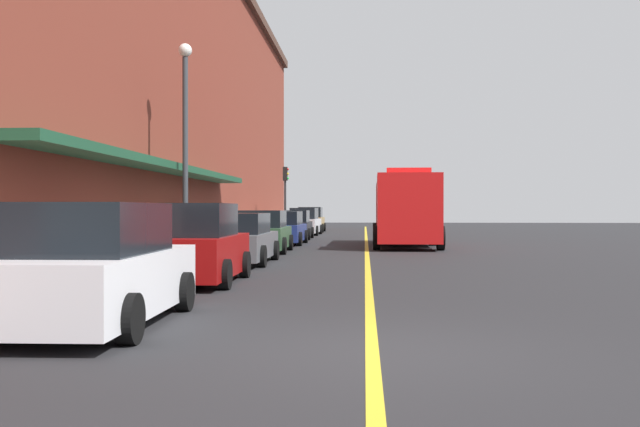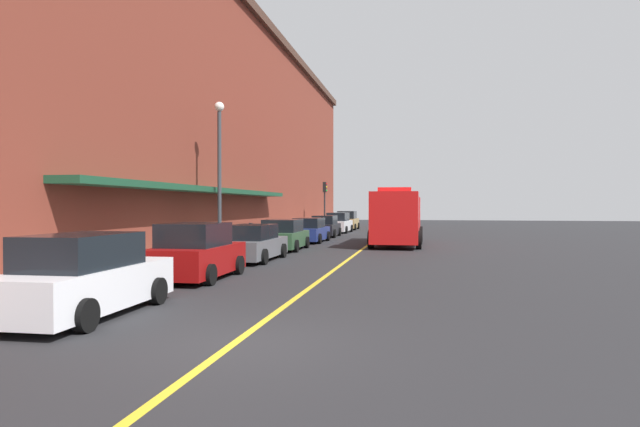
# 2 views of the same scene
# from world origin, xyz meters

# --- Properties ---
(ground_plane) EXTENTS (112.00, 112.00, 0.00)m
(ground_plane) POSITION_xyz_m (0.00, 25.00, 0.00)
(ground_plane) COLOR #232326
(sidewalk_left) EXTENTS (2.40, 70.00, 0.15)m
(sidewalk_left) POSITION_xyz_m (-6.20, 25.00, 0.07)
(sidewalk_left) COLOR #ADA8A0
(sidewalk_left) RESTS_ON ground
(lane_center_stripe) EXTENTS (0.16, 70.00, 0.01)m
(lane_center_stripe) POSITION_xyz_m (0.00, 25.00, 0.00)
(lane_center_stripe) COLOR gold
(lane_center_stripe) RESTS_ON ground
(brick_building_left) EXTENTS (10.36, 64.00, 15.06)m
(brick_building_left) POSITION_xyz_m (-11.99, 23.99, 7.54)
(brick_building_left) COLOR maroon
(brick_building_left) RESTS_ON ground
(parked_car_0) EXTENTS (2.04, 4.71, 1.76)m
(parked_car_0) POSITION_xyz_m (-3.87, 1.57, 0.82)
(parked_car_0) COLOR silver
(parked_car_0) RESTS_ON ground
(parked_car_1) EXTENTS (2.15, 4.27, 1.80)m
(parked_car_1) POSITION_xyz_m (-3.94, 7.43, 0.84)
(parked_car_1) COLOR maroon
(parked_car_1) RESTS_ON ground
(parked_car_2) EXTENTS (2.02, 4.85, 1.55)m
(parked_car_2) POSITION_xyz_m (-3.92, 13.30, 0.73)
(parked_car_2) COLOR #595B60
(parked_car_2) RESTS_ON ground
(parked_car_3) EXTENTS (2.17, 4.50, 1.62)m
(parked_car_3) POSITION_xyz_m (-4.05, 18.97, 0.77)
(parked_car_3) COLOR #2D5133
(parked_car_3) RESTS_ON ground
(parked_car_4) EXTENTS (2.06, 4.70, 1.57)m
(parked_car_4) POSITION_xyz_m (-3.93, 25.18, 0.74)
(parked_car_4) COLOR navy
(parked_car_4) RESTS_ON ground
(parked_car_5) EXTENTS (1.99, 4.46, 1.61)m
(parked_car_5) POSITION_xyz_m (-4.01, 31.35, 0.76)
(parked_car_5) COLOR black
(parked_car_5) RESTS_ON ground
(parked_car_6) EXTENTS (2.09, 4.84, 1.75)m
(parked_car_6) POSITION_xyz_m (-3.97, 37.71, 0.82)
(parked_car_6) COLOR silver
(parked_car_6) RESTS_ON ground
(parked_car_7) EXTENTS (2.03, 4.43, 1.82)m
(parked_car_7) POSITION_xyz_m (-4.04, 43.93, 0.85)
(parked_car_7) COLOR #A5844C
(parked_car_7) RESTS_ON ground
(fire_truck) EXTENTS (2.96, 9.10, 3.34)m
(fire_truck) POSITION_xyz_m (1.73, 23.98, 1.60)
(fire_truck) COLOR red
(fire_truck) RESTS_ON ground
(parking_meter_0) EXTENTS (0.14, 0.18, 1.33)m
(parking_meter_0) POSITION_xyz_m (-5.35, 14.11, 1.06)
(parking_meter_0) COLOR #4C4C51
(parking_meter_0) RESTS_ON sidewalk_left
(parking_meter_1) EXTENTS (0.14, 0.18, 1.33)m
(parking_meter_1) POSITION_xyz_m (-5.35, 43.12, 1.06)
(parking_meter_1) COLOR #4C4C51
(parking_meter_1) RESTS_ON sidewalk_left
(parking_meter_2) EXTENTS (0.14, 0.18, 1.33)m
(parking_meter_2) POSITION_xyz_m (-5.35, 4.36, 1.06)
(parking_meter_2) COLOR #4C4C51
(parking_meter_2) RESTS_ON sidewalk_left
(parking_meter_3) EXTENTS (0.14, 0.18, 1.33)m
(parking_meter_3) POSITION_xyz_m (-5.35, 17.34, 1.06)
(parking_meter_3) COLOR #4C4C51
(parking_meter_3) RESTS_ON sidewalk_left
(street_lamp_left) EXTENTS (0.44, 0.44, 6.94)m
(street_lamp_left) POSITION_xyz_m (-5.95, 14.63, 4.40)
(street_lamp_left) COLOR #33383D
(street_lamp_left) RESTS_ON sidewalk_left
(traffic_light_near) EXTENTS (0.38, 0.36, 4.30)m
(traffic_light_near) POSITION_xyz_m (-5.29, 38.27, 3.16)
(traffic_light_near) COLOR #232326
(traffic_light_near) RESTS_ON sidewalk_left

